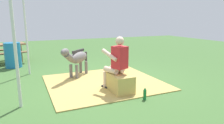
# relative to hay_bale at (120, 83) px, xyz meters

# --- Properties ---
(ground_plane) EXTENTS (24.00, 24.00, 0.00)m
(ground_plane) POSITION_rel_hay_bale_xyz_m (0.92, -0.01, -0.22)
(ground_plane) COLOR #426B33
(hay_patch) EXTENTS (2.67, 2.97, 0.02)m
(hay_patch) POSITION_rel_hay_bale_xyz_m (0.82, 0.09, -0.20)
(hay_patch) COLOR tan
(hay_patch) RESTS_ON ground
(hay_bale) EXTENTS (0.68, 0.45, 0.43)m
(hay_bale) POSITION_rel_hay_bale_xyz_m (0.00, 0.00, 0.00)
(hay_bale) COLOR tan
(hay_bale) RESTS_ON ground
(person_seated) EXTENTS (0.72, 0.54, 1.31)m
(person_seated) POSITION_rel_hay_bale_xyz_m (0.16, 0.03, 0.50)
(person_seated) COLOR beige
(person_seated) RESTS_ON ground
(pony_standing) EXTENTS (1.06, 1.06, 0.94)m
(pony_standing) POSITION_rel_hay_bale_xyz_m (1.67, 0.61, 0.36)
(pony_standing) COLOR slate
(pony_standing) RESTS_ON ground
(pony_lying) EXTENTS (1.16, 1.12, 0.42)m
(pony_lying) POSITION_rel_hay_bale_xyz_m (1.41, -0.60, -0.03)
(pony_lying) COLOR gray
(pony_lying) RESTS_ON ground
(soda_bottle) EXTENTS (0.07, 0.07, 0.28)m
(soda_bottle) POSITION_rel_hay_bale_xyz_m (-0.63, -0.27, -0.08)
(soda_bottle) COLOR #197233
(soda_bottle) RESTS_ON ground
(water_barrel) EXTENTS (0.55, 0.55, 0.89)m
(water_barrel) POSITION_rel_hay_bale_xyz_m (3.81, 2.38, 0.23)
(water_barrel) COLOR #1E72B2
(water_barrel) RESTS_ON ground
(tent_pole_left) EXTENTS (0.06, 0.06, 2.59)m
(tent_pole_left) POSITION_rel_hay_bale_xyz_m (0.06, 2.17, 1.08)
(tent_pole_left) COLOR silver
(tent_pole_left) RESTS_ON ground
(tent_pole_right) EXTENTS (0.06, 0.06, 2.59)m
(tent_pole_right) POSITION_rel_hay_bale_xyz_m (2.61, 1.91, 1.08)
(tent_pole_right) COLOR silver
(tent_pole_right) RESTS_ON ground
(picnic_bench) EXTENTS (1.60, 1.75, 0.75)m
(picnic_bench) POSITION_rel_hay_bale_xyz_m (4.82, 2.72, 0.36)
(picnic_bench) COLOR olive
(picnic_bench) RESTS_ON ground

